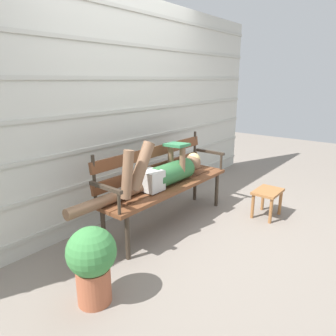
% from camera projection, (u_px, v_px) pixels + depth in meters
% --- Properties ---
extents(ground_plane, '(12.00, 12.00, 0.00)m').
position_uv_depth(ground_plane, '(177.00, 226.00, 3.30)').
color(ground_plane, gray).
extents(house_siding, '(5.32, 0.08, 2.41)m').
position_uv_depth(house_siding, '(126.00, 110.00, 3.40)').
color(house_siding, beige).
rests_on(house_siding, ground).
extents(park_bench, '(1.73, 0.44, 0.90)m').
position_uv_depth(park_bench, '(163.00, 179.00, 3.27)').
color(park_bench, brown).
rests_on(park_bench, ground).
extents(reclining_person, '(1.75, 0.26, 0.54)m').
position_uv_depth(reclining_person, '(162.00, 173.00, 3.13)').
color(reclining_person, '#33703D').
extents(footstool, '(0.37, 0.26, 0.32)m').
position_uv_depth(footstool, '(267.00, 196.00, 3.48)').
color(footstool, '#9E6638').
rests_on(footstool, ground).
extents(potted_plant, '(0.35, 0.35, 0.58)m').
position_uv_depth(potted_plant, '(92.00, 261.00, 2.10)').
color(potted_plant, '#AD5B3D').
rests_on(potted_plant, ground).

